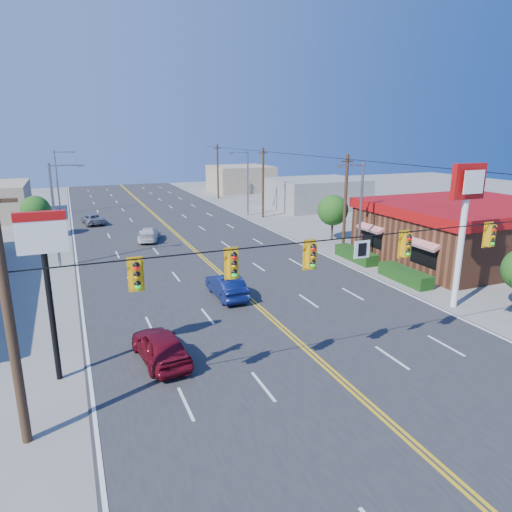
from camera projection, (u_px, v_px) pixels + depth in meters
name	position (u px, v px, depth m)	size (l,w,h in m)	color
ground	(331.00, 372.00, 19.95)	(160.00, 160.00, 0.00)	gray
road	(204.00, 259.00, 37.78)	(20.00, 120.00, 0.06)	#2D2D30
signal_span	(334.00, 266.00, 18.63)	(24.32, 0.34, 9.00)	#47301E
kfc	(465.00, 231.00, 37.35)	(16.30, 12.40, 4.70)	brown
kfc_pylon	(465.00, 207.00, 25.98)	(2.20, 0.36, 8.50)	white
pizza_hut_sign	(45.00, 262.00, 18.11)	(1.90, 0.30, 6.85)	black
streetlight_se	(359.00, 208.00, 35.23)	(2.55, 0.25, 8.00)	gray
streetlight_ne	(246.00, 179.00, 56.64)	(2.55, 0.25, 8.00)	gray
streetlight_sw	(57.00, 210.00, 34.42)	(2.55, 0.25, 8.00)	gray
streetlight_nw	(59.00, 179.00, 57.62)	(2.55, 0.25, 8.00)	gray
utility_pole_near	(345.00, 204.00, 39.40)	(0.28, 0.28, 8.40)	#47301E
utility_pole_mid	(263.00, 183.00, 55.46)	(0.28, 0.28, 8.40)	#47301E
utility_pole_far	(218.00, 172.00, 71.52)	(0.28, 0.28, 8.40)	#47301E
tree_kfc_rear	(333.00, 210.00, 43.78)	(2.94, 2.94, 4.41)	#47301E
tree_west	(36.00, 210.00, 44.77)	(2.80, 2.80, 4.20)	#47301E
bld_east_mid	(316.00, 193.00, 63.21)	(12.00, 10.00, 4.00)	gray
bld_east_far	(241.00, 178.00, 81.68)	(10.00, 10.00, 4.40)	tan
car_magenta	(160.00, 347.00, 20.66)	(1.78, 4.43, 1.51)	maroon
car_blue	(226.00, 287.00, 28.81)	(1.53, 4.38, 1.44)	#0D184D
car_white	(149.00, 235.00, 43.88)	(1.81, 4.45, 1.29)	silver
car_silver	(93.00, 219.00, 51.83)	(2.03, 4.41, 1.22)	#9F9EA3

